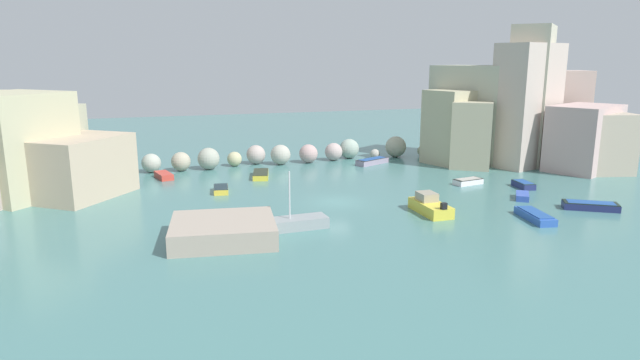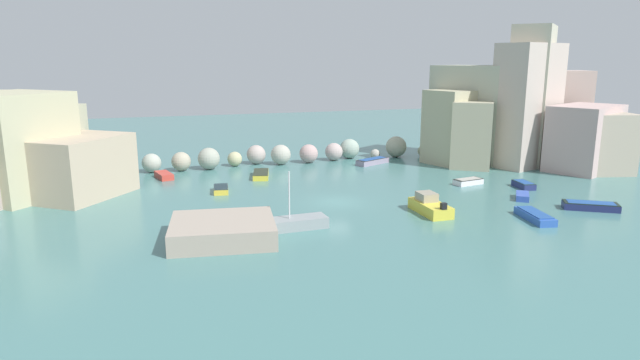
{
  "view_description": "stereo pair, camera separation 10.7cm",
  "coord_description": "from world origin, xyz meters",
  "px_view_note": "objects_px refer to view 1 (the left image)",
  "views": [
    {
      "loc": [
        -15.38,
        -43.08,
        12.2
      ],
      "look_at": [
        0.0,
        4.56,
        1.0
      ],
      "focal_mm": 30.33,
      "sensor_mm": 36.0,
      "label": 1
    },
    {
      "loc": [
        -15.28,
        -43.11,
        12.2
      ],
      "look_at": [
        0.0,
        4.56,
        1.0
      ],
      "focal_mm": 30.33,
      "sensor_mm": 36.0,
      "label": 2
    }
  ],
  "objects_px": {
    "moored_boat_9": "(430,206)",
    "moored_boat_10": "(221,189)",
    "stone_dock": "(223,230)",
    "moored_boat_4": "(523,185)",
    "moored_boat_3": "(590,206)",
    "moored_boat_11": "(522,196)",
    "moored_boat_0": "(290,224)",
    "moored_boat_5": "(372,161)",
    "moored_boat_8": "(468,181)",
    "moored_boat_6": "(164,176)",
    "moored_boat_7": "(535,216)",
    "moored_boat_1": "(261,174)",
    "moored_boat_2": "(453,158)"
  },
  "relations": [
    {
      "from": "moored_boat_2",
      "to": "moored_boat_8",
      "type": "bearing_deg",
      "value": -162.23
    },
    {
      "from": "stone_dock",
      "to": "moored_boat_4",
      "type": "xyz_separation_m",
      "value": [
        29.96,
        6.69,
        -0.39
      ]
    },
    {
      "from": "moored_boat_0",
      "to": "moored_boat_9",
      "type": "xyz_separation_m",
      "value": [
        11.93,
        0.67,
        0.17
      ]
    },
    {
      "from": "moored_boat_1",
      "to": "moored_boat_0",
      "type": "bearing_deg",
      "value": -171.98
    },
    {
      "from": "moored_boat_2",
      "to": "moored_boat_7",
      "type": "bearing_deg",
      "value": -154.27
    },
    {
      "from": "moored_boat_8",
      "to": "moored_boat_10",
      "type": "bearing_deg",
      "value": -19.87
    },
    {
      "from": "stone_dock",
      "to": "moored_boat_9",
      "type": "distance_m",
      "value": 17.01
    },
    {
      "from": "moored_boat_2",
      "to": "moored_boat_11",
      "type": "xyz_separation_m",
      "value": [
        -3.57,
        -17.37,
        -0.24
      ]
    },
    {
      "from": "moored_boat_4",
      "to": "moored_boat_11",
      "type": "xyz_separation_m",
      "value": [
        -2.93,
        -3.6,
        -0.06
      ]
    },
    {
      "from": "moored_boat_1",
      "to": "moored_boat_11",
      "type": "height_order",
      "value": "moored_boat_1"
    },
    {
      "from": "moored_boat_3",
      "to": "moored_boat_8",
      "type": "xyz_separation_m",
      "value": [
        -4.47,
        11.18,
        -0.02
      ]
    },
    {
      "from": "moored_boat_1",
      "to": "stone_dock",
      "type": "bearing_deg",
      "value": 174.13
    },
    {
      "from": "moored_boat_0",
      "to": "moored_boat_6",
      "type": "xyz_separation_m",
      "value": [
        -8.17,
        20.84,
        -0.11
      ]
    },
    {
      "from": "moored_boat_4",
      "to": "moored_boat_3",
      "type": "bearing_deg",
      "value": -170.12
    },
    {
      "from": "moored_boat_11",
      "to": "stone_dock",
      "type": "bearing_deg",
      "value": 133.45
    },
    {
      "from": "moored_boat_3",
      "to": "moored_boat_11",
      "type": "distance_m",
      "value": 5.59
    },
    {
      "from": "moored_boat_4",
      "to": "moored_boat_2",
      "type": "bearing_deg",
      "value": 5.93
    },
    {
      "from": "moored_boat_8",
      "to": "moored_boat_11",
      "type": "distance_m",
      "value": 6.68
    },
    {
      "from": "moored_boat_9",
      "to": "moored_boat_10",
      "type": "bearing_deg",
      "value": 51.87
    },
    {
      "from": "moored_boat_6",
      "to": "moored_boat_7",
      "type": "bearing_deg",
      "value": 34.02
    },
    {
      "from": "moored_boat_8",
      "to": "moored_boat_11",
      "type": "height_order",
      "value": "moored_boat_8"
    },
    {
      "from": "moored_boat_7",
      "to": "moored_boat_4",
      "type": "bearing_deg",
      "value": 156.9
    },
    {
      "from": "moored_boat_3",
      "to": "moored_boat_10",
      "type": "bearing_deg",
      "value": -176.47
    },
    {
      "from": "stone_dock",
      "to": "moored_boat_10",
      "type": "xyz_separation_m",
      "value": [
        1.71,
        13.89,
        -0.43
      ]
    },
    {
      "from": "moored_boat_2",
      "to": "moored_boat_9",
      "type": "xyz_separation_m",
      "value": [
        -13.66,
        -18.8,
        0.08
      ]
    },
    {
      "from": "moored_boat_1",
      "to": "moored_boat_2",
      "type": "distance_m",
      "value": 23.99
    },
    {
      "from": "stone_dock",
      "to": "moored_boat_4",
      "type": "bearing_deg",
      "value": 12.58
    },
    {
      "from": "moored_boat_0",
      "to": "moored_boat_5",
      "type": "xyz_separation_m",
      "value": [
        15.8,
        21.46,
        -0.07
      ]
    },
    {
      "from": "moored_boat_3",
      "to": "moored_boat_11",
      "type": "xyz_separation_m",
      "value": [
        -3.11,
        4.65,
        -0.07
      ]
    },
    {
      "from": "moored_boat_7",
      "to": "moored_boat_10",
      "type": "xyz_separation_m",
      "value": [
        -22.07,
        16.44,
        -0.03
      ]
    },
    {
      "from": "moored_boat_3",
      "to": "moored_boat_7",
      "type": "height_order",
      "value": "same"
    },
    {
      "from": "moored_boat_6",
      "to": "moored_boat_7",
      "type": "distance_m",
      "value": 36.34
    },
    {
      "from": "moored_boat_8",
      "to": "moored_boat_10",
      "type": "height_order",
      "value": "moored_boat_8"
    },
    {
      "from": "moored_boat_2",
      "to": "moored_boat_6",
      "type": "bearing_deg",
      "value": 129.9
    },
    {
      "from": "stone_dock",
      "to": "moored_boat_0",
      "type": "xyz_separation_m",
      "value": [
        5.0,
        0.99,
        -0.29
      ]
    },
    {
      "from": "moored_boat_5",
      "to": "moored_boat_6",
      "type": "distance_m",
      "value": 23.98
    },
    {
      "from": "moored_boat_10",
      "to": "moored_boat_11",
      "type": "height_order",
      "value": "moored_boat_10"
    },
    {
      "from": "moored_boat_1",
      "to": "moored_boat_3",
      "type": "bearing_deg",
      "value": -118.41
    },
    {
      "from": "moored_boat_3",
      "to": "moored_boat_8",
      "type": "relative_size",
      "value": 1.42
    },
    {
      "from": "moored_boat_1",
      "to": "moored_boat_9",
      "type": "relative_size",
      "value": 0.96
    },
    {
      "from": "moored_boat_8",
      "to": "moored_boat_10",
      "type": "relative_size",
      "value": 1.11
    },
    {
      "from": "moored_boat_5",
      "to": "moored_boat_7",
      "type": "relative_size",
      "value": 1.06
    },
    {
      "from": "moored_boat_2",
      "to": "moored_boat_9",
      "type": "bearing_deg",
      "value": -173.78
    },
    {
      "from": "stone_dock",
      "to": "moored_boat_10",
      "type": "height_order",
      "value": "stone_dock"
    },
    {
      "from": "moored_boat_9",
      "to": "moored_boat_10",
      "type": "xyz_separation_m",
      "value": [
        -15.22,
        12.23,
        -0.3
      ]
    },
    {
      "from": "stone_dock",
      "to": "moored_boat_10",
      "type": "distance_m",
      "value": 14.0
    },
    {
      "from": "moored_boat_6",
      "to": "moored_boat_8",
      "type": "height_order",
      "value": "moored_boat_6"
    },
    {
      "from": "moored_boat_9",
      "to": "moored_boat_10",
      "type": "height_order",
      "value": "moored_boat_9"
    },
    {
      "from": "moored_boat_6",
      "to": "moored_boat_10",
      "type": "bearing_deg",
      "value": 17.74
    },
    {
      "from": "moored_boat_0",
      "to": "moored_boat_5",
      "type": "height_order",
      "value": "moored_boat_0"
    }
  ]
}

